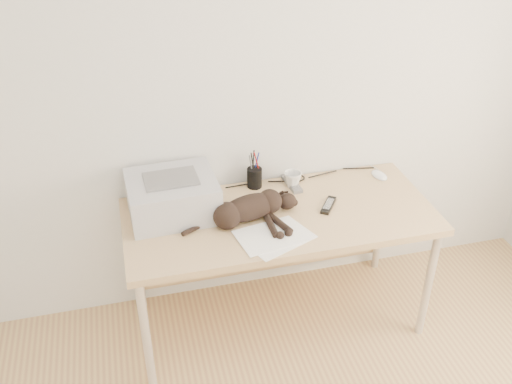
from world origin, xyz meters
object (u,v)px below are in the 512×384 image
object	(u,v)px
mug	(293,180)
pen_cup	(255,177)
printer	(172,196)
desk	(275,225)
cat	(247,210)
mouse	(379,173)

from	to	relation	value
mug	pen_cup	xyz separation A→B (m)	(-0.20, 0.05, 0.01)
printer	pen_cup	distance (m)	0.49
desk	pen_cup	world-z (taller)	pen_cup
pen_cup	cat	bearing A→B (deg)	-110.44
mouse	pen_cup	bearing A→B (deg)	161.78
printer	mouse	world-z (taller)	printer
printer	pen_cup	world-z (taller)	pen_cup
pen_cup	mug	bearing A→B (deg)	-14.27
mug	mouse	bearing A→B (deg)	-1.85
printer	pen_cup	xyz separation A→B (m)	(0.47, 0.15, -0.04)
printer	mug	size ratio (longest dim) A/B	4.80
printer	cat	xyz separation A→B (m)	(0.35, -0.16, -0.04)
cat	pen_cup	size ratio (longest dim) A/B	3.00
cat	mouse	bearing A→B (deg)	3.52
cat	mug	bearing A→B (deg)	26.27
printer	cat	distance (m)	0.39
mouse	cat	bearing A→B (deg)	-176.69
cat	mug	distance (m)	0.41
desk	cat	xyz separation A→B (m)	(-0.18, -0.10, 0.19)
cat	mug	size ratio (longest dim) A/B	6.61
printer	mouse	xyz separation A→B (m)	(1.18, 0.08, -0.08)
cat	pen_cup	xyz separation A→B (m)	(0.11, 0.31, -0.00)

